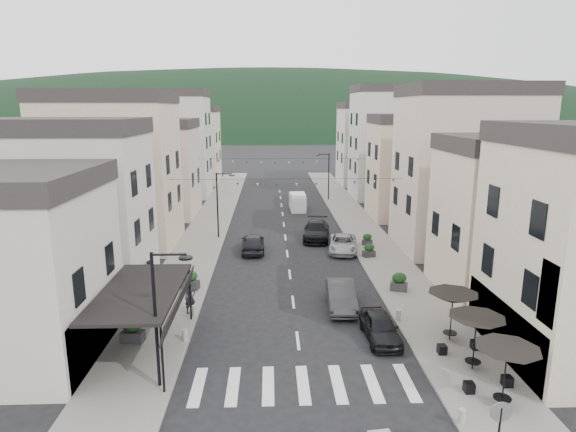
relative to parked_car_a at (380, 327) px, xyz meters
name	(u,v)px	position (x,y,z in m)	size (l,w,h in m)	color
ground	(307,413)	(-4.23, -6.00, -0.68)	(700.00, 700.00, 0.00)	black
sidewalk_left	(211,222)	(-11.73, 26.00, -0.62)	(4.00, 76.00, 0.12)	slate
sidewalk_right	(355,221)	(3.27, 26.00, -0.62)	(4.00, 76.00, 0.12)	slate
hill_backdrop	(272,126)	(-4.23, 294.00, -0.68)	(640.00, 360.00, 70.00)	black
boutique_awning	(146,293)	(-11.47, -1.00, 2.44)	(3.77, 7.50, 3.28)	black
buildings_row_left	(152,158)	(-18.73, 31.75, 5.44)	(10.20, 54.16, 14.00)	beige
buildings_row_right	(412,156)	(10.27, 30.59, 5.64)	(10.20, 54.16, 14.50)	#C2B69A
cafe_terrace	(476,323)	(3.47, -3.20, 1.68)	(2.50, 8.10, 2.53)	black
streetlamp_left_near	(162,306)	(-10.05, -4.00, 3.02)	(1.70, 0.56, 6.00)	black
streetlamp_left_far	(220,198)	(-10.05, 20.00, 3.02)	(1.70, 0.56, 6.00)	black
streetlamp_right_far	(327,172)	(1.60, 38.00, 3.02)	(1.70, 0.56, 6.00)	black
traffic_sign	(500,424)	(1.57, -9.50, 1.25)	(0.70, 0.07, 2.70)	black
bollards	(298,338)	(-4.23, -0.50, -0.26)	(11.66, 10.26, 0.60)	gray
bunting_near	(287,183)	(-4.23, 16.00, 4.98)	(19.00, 0.28, 0.62)	black
bunting_far	(282,162)	(-4.23, 32.00, 4.98)	(19.00, 0.28, 0.62)	black
parked_car_a	(380,327)	(0.00, 0.00, 0.00)	(1.60, 3.97, 1.35)	black
parked_car_b	(341,296)	(-1.43, 4.09, 0.07)	(1.59, 4.55, 1.50)	#2F2F31
parked_car_c	(343,244)	(0.37, 15.46, -0.01)	(2.23, 4.83, 1.34)	#9C9EA4
parked_car_d	(316,230)	(-1.43, 19.42, 0.12)	(2.23, 5.49, 1.59)	black
parked_car_e	(253,243)	(-7.03, 15.66, 0.11)	(1.85, 4.61, 1.57)	black
delivery_van	(297,201)	(-2.42, 32.16, 0.32)	(1.80, 4.29, 2.03)	white
pedestrian_a	(190,298)	(-10.20, 3.39, 0.34)	(0.65, 0.43, 1.79)	black
pedestrian_b	(150,274)	(-13.43, 7.53, 0.35)	(0.89, 0.69, 1.82)	#24202B
planter_la	(132,330)	(-12.54, 0.00, 0.05)	(1.19, 0.78, 1.24)	#313134
planter_lb	(190,280)	(-10.80, 7.13, 0.05)	(1.23, 0.87, 1.25)	#2A2B2D
planter_ra	(399,282)	(2.65, 6.37, 0.02)	(1.20, 0.91, 1.20)	#313134
planter_rb	(369,250)	(2.18, 13.60, -0.04)	(1.05, 0.76, 1.06)	#2C2B2E
planter_rc	(367,239)	(2.71, 16.92, -0.07)	(0.99, 0.72, 0.99)	#2B2B2E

